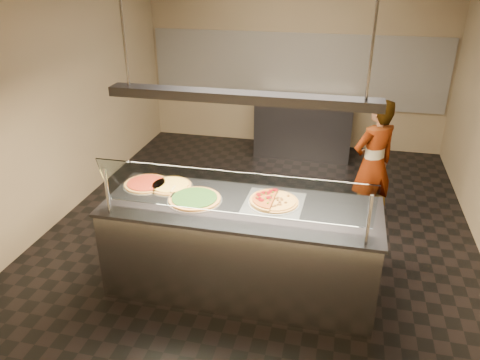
% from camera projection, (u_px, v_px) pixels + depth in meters
% --- Properties ---
extents(ground, '(5.00, 6.00, 0.02)m').
position_uv_depth(ground, '(261.00, 228.00, 5.74)').
color(ground, black).
rests_on(ground, ground).
extents(wall_back, '(5.00, 0.02, 3.00)m').
position_uv_depth(wall_back, '(296.00, 57.00, 7.74)').
color(wall_back, '#92805E').
rests_on(wall_back, ground).
extents(wall_front, '(5.00, 0.02, 3.00)m').
position_uv_depth(wall_front, '(159.00, 273.00, 2.44)').
color(wall_front, '#92805E').
rests_on(wall_front, ground).
extents(wall_left, '(0.02, 6.00, 3.00)m').
position_uv_depth(wall_left, '(57.00, 95.00, 5.60)').
color(wall_left, '#92805E').
rests_on(wall_left, ground).
extents(tile_band, '(4.90, 0.02, 1.20)m').
position_uv_depth(tile_band, '(295.00, 70.00, 7.80)').
color(tile_band, silver).
rests_on(tile_band, wall_back).
extents(serving_counter, '(2.56, 0.94, 0.93)m').
position_uv_depth(serving_counter, '(241.00, 248.00, 4.50)').
color(serving_counter, '#B7B7BC').
rests_on(serving_counter, ground).
extents(sneeze_guard, '(2.32, 0.18, 0.54)m').
position_uv_depth(sneeze_guard, '(232.00, 193.00, 3.87)').
color(sneeze_guard, '#B7B7BC').
rests_on(sneeze_guard, serving_counter).
extents(perforated_tray, '(0.55, 0.55, 0.01)m').
position_uv_depth(perforated_tray, '(274.00, 203.00, 4.34)').
color(perforated_tray, silver).
rests_on(perforated_tray, serving_counter).
extents(half_pizza_pepperoni, '(0.24, 0.45, 0.05)m').
position_uv_depth(half_pizza_pepperoni, '(262.00, 199.00, 4.35)').
color(half_pizza_pepperoni, '#976228').
rests_on(half_pizza_pepperoni, perforated_tray).
extents(half_pizza_sausage, '(0.24, 0.45, 0.04)m').
position_uv_depth(half_pizza_sausage, '(285.00, 202.00, 4.31)').
color(half_pizza_sausage, '#976228').
rests_on(half_pizza_sausage, perforated_tray).
extents(pizza_spinach, '(0.52, 0.52, 0.03)m').
position_uv_depth(pizza_spinach, '(195.00, 198.00, 4.39)').
color(pizza_spinach, silver).
rests_on(pizza_spinach, serving_counter).
extents(pizza_cheese, '(0.44, 0.44, 0.03)m').
position_uv_depth(pizza_cheese, '(171.00, 185.00, 4.65)').
color(pizza_cheese, silver).
rests_on(pizza_cheese, serving_counter).
extents(pizza_tomato, '(0.46, 0.46, 0.03)m').
position_uv_depth(pizza_tomato, '(147.00, 183.00, 4.69)').
color(pizza_tomato, silver).
rests_on(pizza_tomato, serving_counter).
extents(pizza_spatula, '(0.17, 0.23, 0.02)m').
position_uv_depth(pizza_spatula, '(175.00, 191.00, 4.50)').
color(pizza_spatula, '#B7B7BC').
rests_on(pizza_spatula, pizza_spinach).
extents(prep_table, '(1.59, 0.74, 0.93)m').
position_uv_depth(prep_table, '(304.00, 127.00, 7.73)').
color(prep_table, '#39393E').
rests_on(prep_table, ground).
extents(worker, '(0.69, 0.65, 1.59)m').
position_uv_depth(worker, '(373.00, 164.00, 5.50)').
color(worker, '#252129').
rests_on(worker, ground).
extents(heat_lamp_housing, '(2.30, 0.18, 0.08)m').
position_uv_depth(heat_lamp_housing, '(241.00, 97.00, 3.86)').
color(heat_lamp_housing, '#39393E').
rests_on(heat_lamp_housing, ceiling).
extents(lamp_rod_left, '(0.02, 0.02, 1.01)m').
position_uv_depth(lamp_rod_left, '(123.00, 25.00, 3.83)').
color(lamp_rod_left, '#B7B7BC').
rests_on(lamp_rod_left, ceiling).
extents(lamp_rod_right, '(0.02, 0.02, 1.01)m').
position_uv_depth(lamp_rod_right, '(374.00, 33.00, 3.43)').
color(lamp_rod_right, '#B7B7BC').
rests_on(lamp_rod_right, ceiling).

